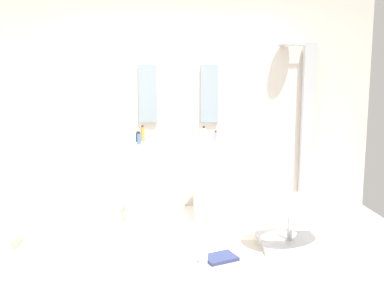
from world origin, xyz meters
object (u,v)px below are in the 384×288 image
at_px(soap_bottle_blue, 139,139).
at_px(shower_column, 306,123).
at_px(towel_rack, 12,186).
at_px(coffee_mug, 203,258).
at_px(lounge_chair, 290,211).
at_px(pedestal_sink_left, 145,180).
at_px(soap_bottle_grey, 216,138).
at_px(soap_bottle_clear, 204,136).
at_px(magazine_navy, 220,258).
at_px(soap_bottle_amber, 143,134).
at_px(pedestal_sink_right, 211,180).
at_px(soap_bottle_black, 137,137).

bearing_deg(soap_bottle_blue, shower_column, 14.50).
height_order(towel_rack, coffee_mug, towel_rack).
bearing_deg(soap_bottle_blue, lounge_chair, -26.09).
bearing_deg(shower_column, lounge_chair, -112.39).
distance_m(pedestal_sink_left, soap_bottle_grey, 0.96).
xyz_separation_m(soap_bottle_grey, soap_bottle_blue, (-0.85, -0.02, -0.00)).
height_order(shower_column, soap_bottle_clear, shower_column).
height_order(coffee_mug, soap_bottle_clear, soap_bottle_clear).
relative_size(lounge_chair, magazine_navy, 3.81).
relative_size(pedestal_sink_left, magazine_navy, 3.56).
distance_m(soap_bottle_amber, soap_bottle_blue, 0.25).
height_order(pedestal_sink_left, shower_column, shower_column).
bearing_deg(coffee_mug, towel_rack, 171.01).
bearing_deg(lounge_chair, pedestal_sink_right, 128.53).
distance_m(pedestal_sink_left, towel_rack, 1.47).
distance_m(magazine_navy, soap_bottle_blue, 1.61).
bearing_deg(lounge_chair, magazine_navy, -156.15).
relative_size(shower_column, coffee_mug, 22.55).
bearing_deg(shower_column, soap_bottle_blue, -165.50).
distance_m(shower_column, soap_bottle_clear, 1.40).
distance_m(towel_rack, coffee_mug, 1.82).
relative_size(pedestal_sink_right, soap_bottle_clear, 4.96).
bearing_deg(pedestal_sink_left, soap_bottle_blue, -109.22).
distance_m(magazine_navy, soap_bottle_amber, 1.79).
bearing_deg(soap_bottle_amber, coffee_mug, -64.22).
xyz_separation_m(soap_bottle_black, soap_bottle_clear, (0.76, -0.18, 0.04)).
bearing_deg(soap_bottle_clear, magazine_navy, -84.83).
bearing_deg(shower_column, soap_bottle_black, -171.44).
bearing_deg(soap_bottle_grey, shower_column, 23.37).
relative_size(lounge_chair, soap_bottle_grey, 6.92).
bearing_deg(magazine_navy, soap_bottle_blue, 103.41).
bearing_deg(towel_rack, coffee_mug, -8.99).
height_order(lounge_chair, coffee_mug, lounge_chair).
bearing_deg(shower_column, towel_rack, -156.10).
bearing_deg(pedestal_sink_right, soap_bottle_clear, -133.62).
distance_m(towel_rack, soap_bottle_clear, 1.99).
relative_size(soap_bottle_black, soap_bottle_grey, 0.82).
height_order(soap_bottle_grey, soap_bottle_amber, soap_bottle_amber).
height_order(coffee_mug, soap_bottle_amber, soap_bottle_amber).
bearing_deg(pedestal_sink_left, coffee_mug, -63.29).
relative_size(pedestal_sink_left, soap_bottle_black, 7.86).
bearing_deg(soap_bottle_blue, soap_bottle_amber, 87.38).
bearing_deg(soap_bottle_black, soap_bottle_clear, -13.48).
relative_size(pedestal_sink_right, soap_bottle_blue, 6.91).
height_order(magazine_navy, soap_bottle_amber, soap_bottle_amber).
distance_m(pedestal_sink_left, soap_bottle_clear, 0.86).
distance_m(shower_column, magazine_navy, 2.24).
bearing_deg(magazine_navy, towel_rack, 149.03).
xyz_separation_m(towel_rack, soap_bottle_grey, (1.90, 0.85, 0.33)).
bearing_deg(soap_bottle_grey, towel_rack, -155.78).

